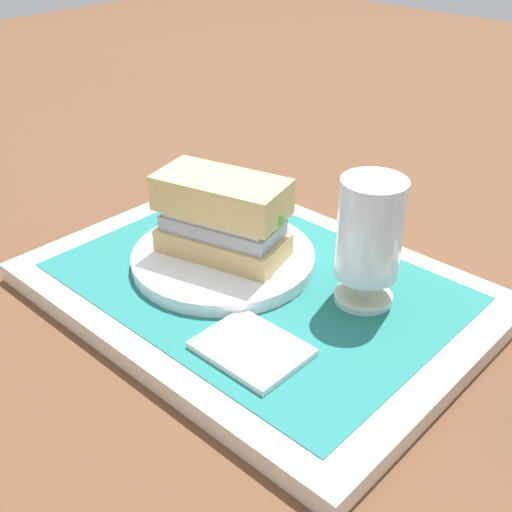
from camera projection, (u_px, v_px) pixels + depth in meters
The scene contains 7 objects.
ground_plane at pixel (256, 298), 0.66m from camera, with size 3.00×3.00×0.00m, color brown.
tray at pixel (256, 290), 0.65m from camera, with size 0.44×0.32×0.02m, color beige.
placemat at pixel (256, 281), 0.65m from camera, with size 0.38×0.27×0.00m, color #1E6B66.
plate at pixel (224, 258), 0.67m from camera, with size 0.19×0.19×0.01m, color white.
sandwich at pixel (226, 216), 0.64m from camera, with size 0.14×0.09×0.08m.
beer_glass at pixel (369, 235), 0.58m from camera, with size 0.06×0.06×0.12m.
napkin_folded at pixel (252, 348), 0.55m from camera, with size 0.09×0.07×0.01m, color white.
Camera 1 is at (0.37, -0.39, 0.38)m, focal length 45.14 mm.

